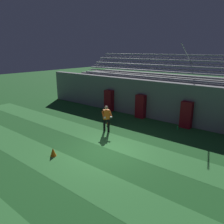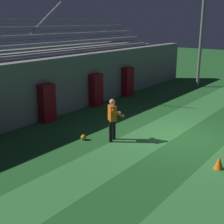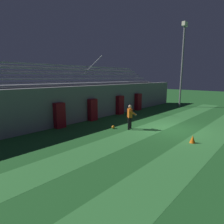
# 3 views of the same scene
# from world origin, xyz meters

# --- Properties ---
(ground_plane) EXTENTS (80.00, 80.00, 0.00)m
(ground_plane) POSITION_xyz_m (0.00, 0.00, 0.00)
(ground_plane) COLOR #236028
(turf_stripe_far) EXTENTS (28.00, 1.79, 0.01)m
(turf_stripe_far) POSITION_xyz_m (0.00, 1.16, 0.00)
(turf_stripe_far) COLOR #38843D
(turf_stripe_far) RESTS_ON ground
(back_wall) EXTENTS (24.00, 0.60, 2.80)m
(back_wall) POSITION_xyz_m (0.00, 6.50, 1.40)
(back_wall) COLOR gray
(back_wall) RESTS_ON ground
(padding_pillar_gate_left) EXTENTS (0.72, 0.44, 1.75)m
(padding_pillar_gate_left) POSITION_xyz_m (-1.74, 5.95, 0.88)
(padding_pillar_gate_left) COLOR maroon
(padding_pillar_gate_left) RESTS_ON ground
(padding_pillar_gate_right) EXTENTS (0.72, 0.44, 1.75)m
(padding_pillar_gate_right) POSITION_xyz_m (1.74, 5.95, 0.88)
(padding_pillar_gate_right) COLOR maroon
(padding_pillar_gate_right) RESTS_ON ground
(padding_pillar_far_right) EXTENTS (0.72, 0.44, 1.75)m
(padding_pillar_far_right) POSITION_xyz_m (4.77, 5.95, 0.88)
(padding_pillar_far_right) COLOR maroon
(padding_pillar_far_right) RESTS_ON ground
(bleacher_stand) EXTENTS (18.00, 4.05, 5.43)m
(bleacher_stand) POSITION_xyz_m (0.00, 8.84, 1.50)
(bleacher_stand) COLOR gray
(bleacher_stand) RESTS_ON ground
(goalkeeper) EXTENTS (0.72, 0.74, 1.67)m
(goalkeeper) POSITION_xyz_m (-1.85, 2.10, 0.95)
(goalkeeper) COLOR black
(goalkeeper) RESTS_ON ground
(soccer_ball) EXTENTS (0.22, 0.22, 0.22)m
(soccer_ball) POSITION_xyz_m (-2.49, 3.05, 0.11)
(soccer_ball) COLOR orange
(soccer_ball) RESTS_ON ground
(traffic_cone) EXTENTS (0.30, 0.30, 0.42)m
(traffic_cone) POSITION_xyz_m (-1.75, -2.02, 0.21)
(traffic_cone) COLOR orange
(traffic_cone) RESTS_ON ground
(water_bottle) EXTENTS (0.07, 0.07, 0.24)m
(water_bottle) POSITION_xyz_m (1.50, 5.21, 0.12)
(water_bottle) COLOR green
(water_bottle) RESTS_ON ground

